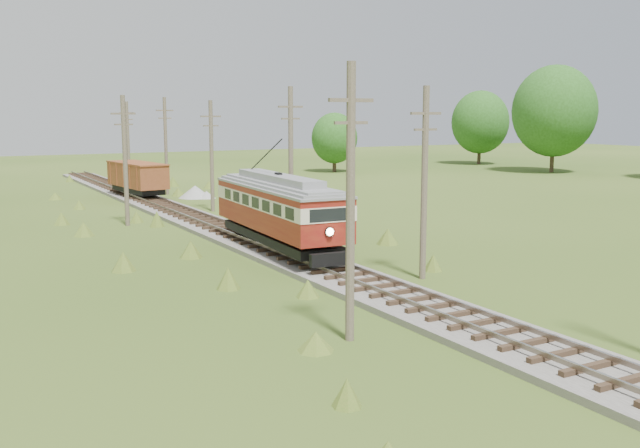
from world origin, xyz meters
TOP-DOWN VIEW (x-y plane):
  - railbed_main at (0.00, 34.00)m, footprint 3.60×96.00m
  - streetcar at (-0.00, 26.06)m, footprint 3.58×12.32m
  - gondola at (0.00, 54.40)m, footprint 3.53×8.29m
  - gravel_pile at (4.88, 53.03)m, footprint 3.01×3.20m
  - utility_pole_r_2 at (3.30, 18.00)m, footprint 1.60×0.30m
  - utility_pole_r_3 at (3.20, 31.00)m, footprint 1.60×0.30m
  - utility_pole_r_4 at (3.00, 44.00)m, footprint 1.60×0.30m
  - utility_pole_r_5 at (3.40, 57.00)m, footprint 1.60×0.30m
  - utility_pole_r_6 at (3.20, 70.00)m, footprint 1.60×0.30m
  - utility_pole_l_a at (-4.20, 12.00)m, footprint 1.60×0.30m
  - utility_pole_l_b at (-4.50, 40.00)m, footprint 1.60×0.30m
  - tree_right_4 at (54.00, 58.00)m, footprint 10.50×10.50m
  - tree_right_5 at (56.00, 74.00)m, footprint 8.40×8.40m
  - tree_mid_b at (30.00, 72.00)m, footprint 5.88×5.88m

SIDE VIEW (x-z plane):
  - railbed_main at x=0.00m, z-range -0.09..0.48m
  - gravel_pile at x=4.88m, z-range -0.04..1.06m
  - gondola at x=0.00m, z-range 0.67..3.34m
  - streetcar at x=0.00m, z-range -0.19..5.40m
  - utility_pole_r_4 at x=3.00m, z-range 0.12..8.52m
  - tree_mid_b at x=30.00m, z-range 0.54..8.12m
  - utility_pole_r_2 at x=3.30m, z-range 0.12..8.72m
  - utility_pole_l_b at x=-4.50m, z-range 0.12..8.72m
  - utility_pole_r_6 at x=3.20m, z-range 0.12..8.82m
  - utility_pole_r_5 at x=3.40m, z-range 0.13..9.03m
  - utility_pole_r_3 at x=3.20m, z-range 0.13..9.13m
  - utility_pole_l_a at x=-4.20m, z-range 0.13..9.13m
  - tree_right_5 at x=56.00m, z-range 0.78..11.60m
  - tree_right_4 at x=54.00m, z-range 0.98..14.51m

